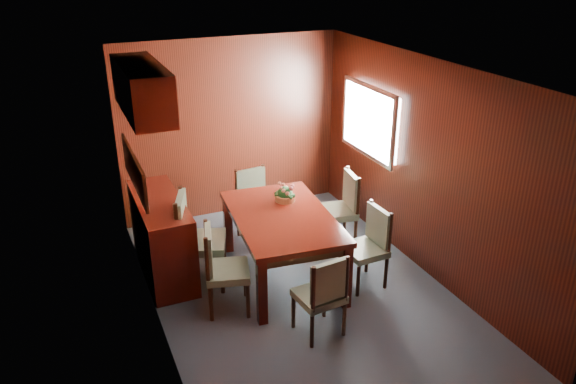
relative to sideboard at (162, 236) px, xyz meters
name	(u,v)px	position (x,y,z in m)	size (l,w,h in m)	color
ground	(300,291)	(1.25, -1.00, -0.45)	(4.50, 4.50, 0.00)	#364049
room_shell	(278,141)	(1.15, -0.67, 1.18)	(3.06, 4.52, 2.41)	black
sideboard	(162,236)	(0.00, 0.00, 0.00)	(0.48, 1.40, 0.90)	#320B06
dining_table	(282,224)	(1.20, -0.64, 0.21)	(1.17, 1.73, 0.77)	#320B06
chair_left_near	(220,265)	(0.39, -0.96, 0.07)	(0.53, 0.54, 0.94)	black
chair_left_far	(194,235)	(0.28, -0.38, 0.15)	(0.63, 0.64, 1.07)	black
chair_right_near	(370,242)	(2.02, -1.12, 0.05)	(0.43, 0.45, 0.91)	black
chair_right_far	(342,205)	(2.18, -0.21, 0.07)	(0.49, 0.51, 0.94)	black
chair_head	(323,292)	(1.14, -1.76, 0.04)	(0.46, 0.44, 0.87)	black
chair_foot	(254,200)	(1.25, 0.40, 0.05)	(0.48, 0.46, 0.91)	black
flower_centerpiece	(285,191)	(1.37, -0.31, 0.44)	(0.24, 0.24, 0.24)	#B46337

